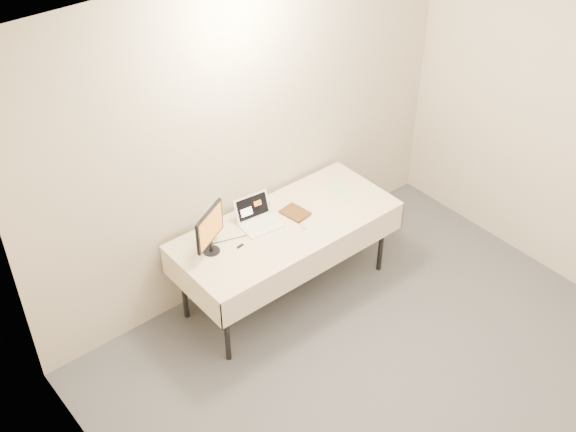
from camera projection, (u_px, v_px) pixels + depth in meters
back_wall at (249, 135)px, 5.64m from camera, size 4.00×0.10×2.70m
table at (286, 230)px, 5.78m from camera, size 1.86×0.81×0.74m
laptop at (258, 218)px, 5.72m from camera, size 0.33×0.32×0.21m
monitor at (210, 229)px, 5.33m from camera, size 0.34×0.19×0.38m
book at (288, 207)px, 5.73m from camera, size 0.17×0.04×0.22m
alarm_clock at (262, 205)px, 5.89m from camera, size 0.13×0.09×0.05m
clicker at (303, 225)px, 5.71m from camera, size 0.06×0.10×0.02m
paper_form at (342, 193)px, 6.07m from camera, size 0.12×0.27×0.00m
usb_dongle at (240, 246)px, 5.51m from camera, size 0.06×0.03×0.01m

